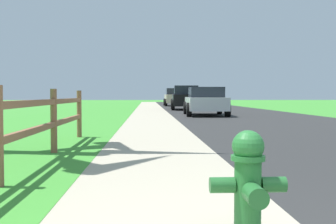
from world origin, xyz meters
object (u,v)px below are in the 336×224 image
Objects in this scene: fire_hydrant at (248,182)px; parked_car_beige at (175,97)px; parked_suv_silver at (205,101)px; parked_car_black at (186,98)px.

parked_car_beige is (1.85, 36.12, 0.42)m from fire_hydrant.
parked_suv_silver is 8.41m from parked_car_black.
fire_hydrant is 0.15× the size of parked_car_black.
parked_car_beige is (-0.28, 18.53, 0.11)m from parked_suv_silver.
parked_suv_silver is at bearing 83.11° from fire_hydrant.
fire_hydrant is 0.16× the size of parked_suv_silver.
parked_suv_silver is at bearing -88.65° from parked_car_black.
fire_hydrant is 17.72m from parked_suv_silver.
parked_suv_silver is 0.93× the size of parked_car_black.
parked_car_beige reaches higher than fire_hydrant.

